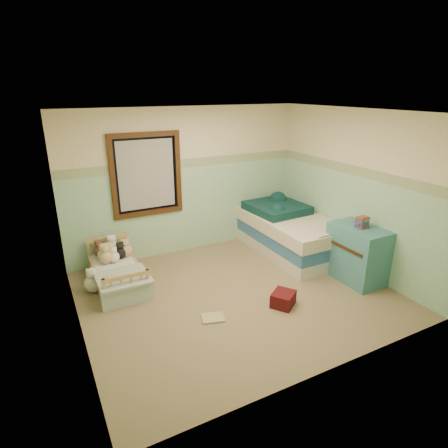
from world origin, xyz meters
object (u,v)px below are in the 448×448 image
toddler_bed_frame (118,279)px  red_pillow (283,299)px  plush_floor_cream (93,284)px  floor_book (213,318)px  twin_bed_frame (287,244)px  plush_floor_tan (110,291)px  dresser (357,254)px

toddler_bed_frame → red_pillow: red_pillow is taller
plush_floor_cream → floor_book: plush_floor_cream is taller
twin_bed_frame → plush_floor_tan: bearing=-176.2°
toddler_bed_frame → plush_floor_tan: (-0.18, -0.35, 0.04)m
plush_floor_tan → twin_bed_frame: bearing=3.8°
plush_floor_cream → red_pillow: bearing=-35.2°
plush_floor_tan → toddler_bed_frame: bearing=62.4°
dresser → red_pillow: (-1.42, -0.12, -0.33)m
twin_bed_frame → red_pillow: size_ratio=6.91×
twin_bed_frame → dresser: dresser is taller
twin_bed_frame → dresser: (0.27, -1.36, 0.31)m
toddler_bed_frame → twin_bed_frame: (3.00, -0.14, 0.03)m
red_pillow → floor_book: (-0.98, 0.15, -0.08)m
dresser → twin_bed_frame: bearing=101.4°
plush_floor_cream → plush_floor_tan: bearing=-59.4°
floor_book → red_pillow: bearing=7.9°
plush_floor_tan → floor_book: (1.05, -1.11, -0.11)m
plush_floor_cream → plush_floor_tan: size_ratio=1.06×
plush_floor_tan → red_pillow: (2.04, -1.26, -0.02)m
toddler_bed_frame → red_pillow: 2.46m
plush_floor_tan → plush_floor_cream: bearing=120.6°
plush_floor_tan → twin_bed_frame: 3.19m
twin_bed_frame → red_pillow: (-1.15, -1.48, -0.01)m
toddler_bed_frame → plush_floor_cream: plush_floor_cream is taller
plush_floor_cream → floor_book: bearing=-48.9°
toddler_bed_frame → dresser: bearing=-24.6°
twin_bed_frame → floor_book: bearing=-148.1°
dresser → floor_book: dresser is taller
toddler_bed_frame → twin_bed_frame: size_ratio=0.60×
dresser → floor_book: 2.44m
red_pillow → floor_book: 1.00m
dresser → red_pillow: 1.46m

